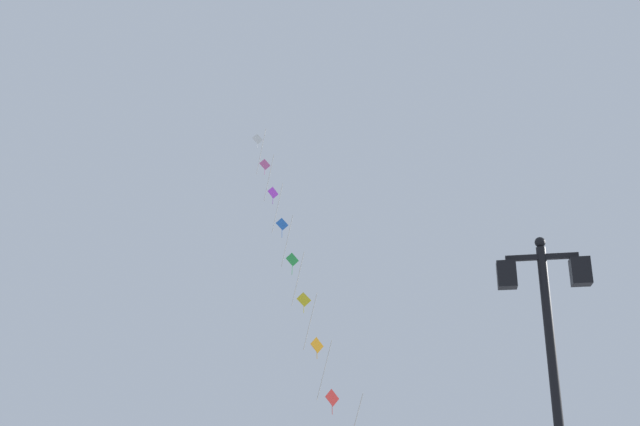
% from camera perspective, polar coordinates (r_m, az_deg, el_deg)
% --- Properties ---
extents(twin_lantern_lamp_post, '(1.34, 0.28, 4.71)m').
position_cam_1_polar(twin_lantern_lamp_post, '(10.85, 18.09, -9.22)').
color(twin_lantern_lamp_post, black).
rests_on(twin_lantern_lamp_post, ground_plane).
extents(kite_train, '(5.75, 8.26, 14.40)m').
position_cam_1_polar(kite_train, '(24.12, -2.26, -3.80)').
color(kite_train, brown).
rests_on(kite_train, ground_plane).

